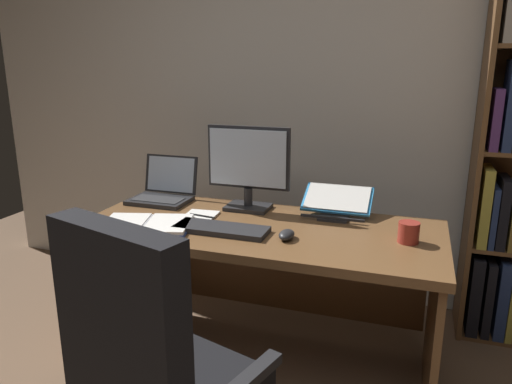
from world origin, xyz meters
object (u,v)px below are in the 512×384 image
object	(u,v)px
computer_mouse	(287,235)
notepad	(199,217)
monitor	(248,169)
desk	(264,259)
reading_stand_with_book	(337,202)
pen	(202,216)
keyboard	(221,229)
coffee_mug	(409,232)
laptop	(163,191)
open_binder	(146,224)

from	to	relation	value
computer_mouse	notepad	world-z (taller)	computer_mouse
monitor	computer_mouse	xyz separation A→B (m)	(0.30, -0.36, -0.19)
desk	reading_stand_with_book	world-z (taller)	reading_stand_with_book
pen	computer_mouse	bearing A→B (deg)	-17.25
keyboard	notepad	distance (m)	0.23
notepad	coffee_mug	size ratio (longest dim) A/B	2.39
computer_mouse	reading_stand_with_book	size ratio (longest dim) A/B	0.31
monitor	keyboard	size ratio (longest dim) A/B	1.02
computer_mouse	pen	distance (m)	0.48
laptop	reading_stand_with_book	xyz separation A→B (m)	(0.93, 0.05, 0.02)
desk	monitor	size ratio (longest dim) A/B	3.85
open_binder	computer_mouse	bearing A→B (deg)	-11.27
monitor	notepad	world-z (taller)	monitor
keyboard	computer_mouse	bearing A→B (deg)	0.00
monitor	pen	distance (m)	0.33
desk	computer_mouse	bearing A→B (deg)	-51.15
notepad	reading_stand_with_book	bearing A→B (deg)	23.89
open_binder	pen	distance (m)	0.27
laptop	keyboard	distance (m)	0.61
open_binder	notepad	world-z (taller)	open_binder
open_binder	desk	bearing A→B (deg)	12.18
desk	monitor	world-z (taller)	monitor
keyboard	reading_stand_with_book	xyz separation A→B (m)	(0.44, 0.42, 0.05)
notepad	pen	size ratio (longest dim) A/B	1.50
laptop	notepad	world-z (taller)	laptop
desk	laptop	size ratio (longest dim) A/B	5.30
laptop	reading_stand_with_book	size ratio (longest dim) A/B	0.93
open_binder	notepad	bearing A→B (deg)	32.35
pen	monitor	bearing A→B (deg)	54.86
desk	open_binder	size ratio (longest dim) A/B	3.56
monitor	coffee_mug	size ratio (longest dim) A/B	4.86
computer_mouse	notepad	xyz separation A→B (m)	(-0.48, 0.14, -0.02)
monitor	laptop	bearing A→B (deg)	179.90
desk	keyboard	xyz separation A→B (m)	(-0.13, -0.21, 0.21)
laptop	pen	bearing A→B (deg)	-33.78
keyboard	pen	bearing A→B (deg)	137.76
desk	reading_stand_with_book	xyz separation A→B (m)	(0.31, 0.21, 0.26)
desk	open_binder	distance (m)	0.58
monitor	notepad	bearing A→B (deg)	-128.46
laptop	computer_mouse	bearing A→B (deg)	-24.78
keyboard	notepad	world-z (taller)	keyboard
pen	notepad	bearing A→B (deg)	180.00
desk	laptop	xyz separation A→B (m)	(-0.62, 0.16, 0.24)
notepad	laptop	bearing A→B (deg)	144.56
computer_mouse	open_binder	xyz separation A→B (m)	(-0.65, -0.05, -0.01)
coffee_mug	laptop	bearing A→B (deg)	169.48
monitor	reading_stand_with_book	bearing A→B (deg)	6.73
desk	reading_stand_with_book	distance (m)	0.45
monitor	laptop	xyz separation A→B (m)	(-0.49, 0.00, -0.16)
monitor	reading_stand_with_book	distance (m)	0.47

